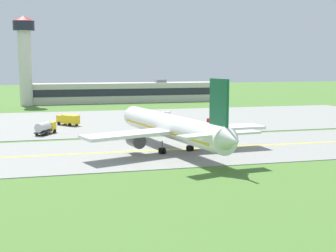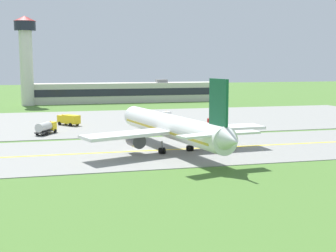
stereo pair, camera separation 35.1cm
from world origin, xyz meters
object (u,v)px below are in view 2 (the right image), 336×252
Objects in this scene: service_truck_baggage at (69,119)px; control_tower at (26,53)px; service_truck_fuel at (46,127)px; service_truck_pushback at (170,117)px; service_truck_catering at (208,123)px; airplane_lead at (172,127)px.

control_tower is at bearing 101.67° from service_truck_baggage.
service_truck_fuel reaches higher than service_truck_pushback.
service_truck_catering is at bearing -58.56° from control_tower.
service_truck_catering is at bearing 0.85° from service_truck_fuel.
service_truck_fuel is (-20.86, 24.25, -2.60)m from airplane_lead.
airplane_lead reaches higher than service_truck_catering.
service_truck_baggage is 0.97× the size of service_truck_catering.
service_truck_baggage is at bearing -78.33° from control_tower.
service_truck_catering is (14.89, 24.78, -2.95)m from airplane_lead.
service_truck_pushback is 68.24m from control_tower.
service_truck_fuel is 0.99× the size of service_truck_pushback.
airplane_lead is 6.29× the size of service_truck_fuel.
airplane_lead is at bearing -120.99° from service_truck_catering.
airplane_lead is at bearing -103.83° from service_truck_pushback.
airplane_lead reaches higher than service_truck_fuel.
service_truck_pushback is (-5.16, 14.73, 0.00)m from service_truck_catering.
airplane_lead is 6.66× the size of service_truck_baggage.
airplane_lead is 40.80m from service_truck_pushback.
service_truck_catering is 83.02m from control_tower.
service_truck_pushback is (25.42, 2.52, -0.35)m from service_truck_baggage.
service_truck_baggage is at bearing 158.23° from service_truck_catering.
service_truck_baggage is at bearing -174.34° from service_truck_pushback.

